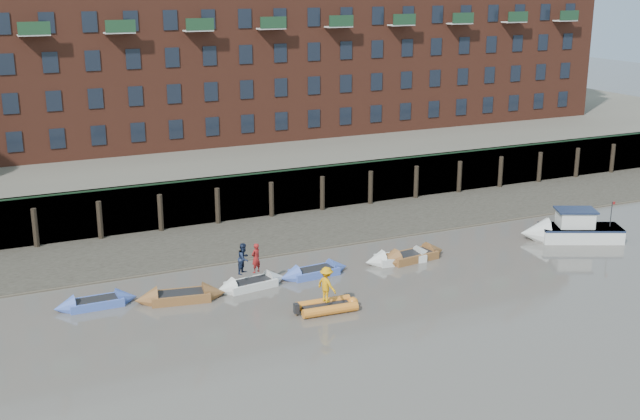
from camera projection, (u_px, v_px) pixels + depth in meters
ground at (404, 343)px, 37.56m from camera, size 220.00×220.00×0.00m
foreshore at (265, 236)px, 53.23m from camera, size 110.00×8.00×0.50m
mud_band at (284, 251)px, 50.27m from camera, size 110.00×1.60×0.10m
river_wall at (242, 197)px, 56.60m from camera, size 110.00×1.23×3.30m
bank_terrace at (188, 159)px, 68.46m from camera, size 110.00×28.00×3.20m
apartment_terrace at (179, 24)px, 66.21m from camera, size 80.60×15.56×20.98m
rowboat_1 at (96, 303)px, 41.66m from camera, size 4.26×1.24×1.24m
rowboat_2 at (181, 296)px, 42.41m from camera, size 4.94×2.19×1.38m
rowboat_3 at (251, 284)px, 44.20m from camera, size 4.42×1.78×1.25m
rowboat_4 at (314, 272)px, 46.01m from camera, size 4.39×1.54×1.25m
rowboat_5 at (400, 258)px, 48.27m from camera, size 4.66×1.67×1.33m
rowboat_6 at (412, 256)px, 48.57m from camera, size 4.91×1.94×1.39m
rib_tender at (329, 306)px, 41.19m from camera, size 3.29×1.70×0.56m
motor_launch at (564, 230)px, 52.17m from camera, size 6.73×4.65×2.66m
person_rower_a at (256, 258)px, 43.99m from camera, size 0.73×0.63×1.68m
person_rower_b at (244, 258)px, 43.83m from camera, size 1.07×1.05×1.74m
person_rib_crew at (327, 285)px, 40.76m from camera, size 1.04×1.37×1.87m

